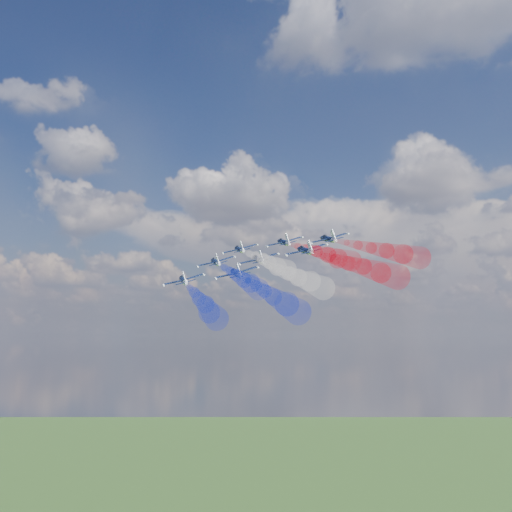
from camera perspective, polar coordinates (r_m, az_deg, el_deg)
The scene contains 16 objects.
jet_lead at distance 180.03m, azimuth -1.47°, elevation 0.58°, with size 10.41×13.02×3.47m, color black, non-canonical shape.
trail_lead at distance 153.03m, azimuth 0.57°, elevation -0.28°, with size 4.34×44.00×4.34m, color white, non-canonical shape.
jet_inner_left at distance 167.69m, azimuth -3.59°, elevation -0.54°, with size 10.41×13.02×3.47m, color black, non-canonical shape.
trail_inner_left at distance 140.54m, azimuth -1.78°, elevation -1.70°, with size 4.34×44.00×4.34m, color #182AD0, non-canonical shape.
jet_inner_right at distance 172.01m, azimuth 2.49°, elevation 1.22°, with size 10.41×13.02×3.47m, color black, non-canonical shape.
trail_inner_right at distance 145.51m, azimuth 5.37°, elevation 0.42°, with size 4.34×44.00×4.34m, color red, non-canonical shape.
jet_outer_left at distance 156.62m, azimuth -6.45°, elevation -2.16°, with size 10.41×13.02×3.47m, color black, non-canonical shape.
trail_outer_left at distance 129.37m, azimuth -5.08°, elevation -3.76°, with size 4.34×44.00×4.34m, color #182AD0, non-canonical shape.
jet_center_third at distance 157.41m, azimuth 0.20°, elevation -0.32°, with size 10.41×13.02×3.47m, color black, non-canonical shape.
trail_center_third at distance 130.68m, azimuth 2.94°, elevation -1.52°, with size 4.34×44.00×4.34m, color white, non-canonical shape.
jet_outer_right at distance 163.37m, azimuth 6.43°, elevation 1.51°, with size 10.41×13.02×3.47m, color black, non-canonical shape.
trail_outer_right at distance 137.55m, azimuth 10.24°, elevation 0.71°, with size 4.34×44.00×4.34m, color red, non-canonical shape.
jet_rear_left at distance 146.36m, azimuth -1.76°, elevation -1.55°, with size 10.41×13.02×3.47m, color black, non-canonical shape.
trail_rear_left at distance 119.49m, azimuth 0.80°, elevation -3.14°, with size 4.34×44.00×4.34m, color #182AD0, non-canonical shape.
jet_rear_right at distance 149.83m, azimuth 4.40°, elevation 0.50°, with size 10.41×13.02×3.47m, color black, non-canonical shape.
trail_rear_right at distance 123.72m, azimuth 8.19°, elevation -0.60°, with size 4.34×44.00×4.34m, color red, non-canonical shape.
Camera 1 is at (67.37, -143.85, 126.60)m, focal length 45.05 mm.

